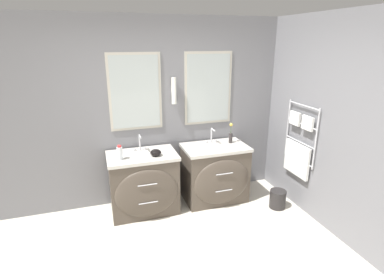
% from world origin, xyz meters
% --- Properties ---
extents(wall_back, '(5.50, 0.15, 2.60)m').
position_xyz_m(wall_back, '(0.01, 1.87, 1.31)').
color(wall_back, slate).
rests_on(wall_back, ground_plane).
extents(wall_right, '(0.13, 3.77, 2.60)m').
position_xyz_m(wall_right, '(1.98, 0.83, 1.29)').
color(wall_right, slate).
rests_on(wall_right, ground_plane).
extents(vanity_left, '(0.92, 0.65, 0.83)m').
position_xyz_m(vanity_left, '(-0.16, 1.48, 0.42)').
color(vanity_left, '#4C4238').
rests_on(vanity_left, ground_plane).
extents(vanity_right, '(0.92, 0.65, 0.83)m').
position_xyz_m(vanity_right, '(0.89, 1.48, 0.42)').
color(vanity_right, '#4C4238').
rests_on(vanity_right, ground_plane).
extents(faucet_left, '(0.17, 0.14, 0.23)m').
position_xyz_m(faucet_left, '(-0.16, 1.66, 0.95)').
color(faucet_left, silver).
rests_on(faucet_left, vanity_left).
extents(faucet_right, '(0.17, 0.14, 0.23)m').
position_xyz_m(faucet_right, '(0.89, 1.66, 0.95)').
color(faucet_right, silver).
rests_on(faucet_right, vanity_right).
extents(toiletry_bottle, '(0.07, 0.07, 0.19)m').
position_xyz_m(toiletry_bottle, '(-0.45, 1.42, 0.92)').
color(toiletry_bottle, silver).
rests_on(toiletry_bottle, vanity_left).
extents(amenity_bowl, '(0.14, 0.14, 0.09)m').
position_xyz_m(amenity_bowl, '(0.01, 1.41, 0.88)').
color(amenity_bowl, black).
rests_on(amenity_bowl, vanity_left).
extents(flower_vase, '(0.05, 0.05, 0.30)m').
position_xyz_m(flower_vase, '(1.16, 1.59, 0.95)').
color(flower_vase, '#332D2D').
rests_on(flower_vase, vanity_right).
extents(waste_bin, '(0.23, 0.23, 0.26)m').
position_xyz_m(waste_bin, '(1.65, 1.00, 0.14)').
color(waste_bin, '#282626').
rests_on(waste_bin, ground_plane).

